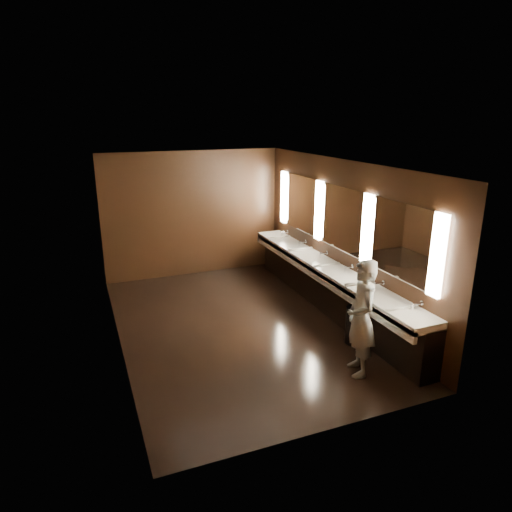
{
  "coord_description": "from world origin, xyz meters",
  "views": [
    {
      "loc": [
        -2.42,
        -6.87,
        3.56
      ],
      "look_at": [
        0.33,
        0.0,
        1.24
      ],
      "focal_mm": 32.0,
      "sensor_mm": 36.0,
      "label": 1
    }
  ],
  "objects": [
    {
      "name": "wall_front",
      "position": [
        0.0,
        -3.0,
        1.4
      ],
      "size": [
        4.0,
        0.02,
        2.8
      ],
      "primitive_type": "cube",
      "color": "black",
      "rests_on": "floor"
    },
    {
      "name": "trash_bin",
      "position": [
        1.58,
        -1.29,
        0.3
      ],
      "size": [
        0.44,
        0.44,
        0.6
      ],
      "primitive_type": "cylinder",
      "rotation": [
        0.0,
        0.0,
        0.16
      ],
      "color": "black",
      "rests_on": "floor"
    },
    {
      "name": "mirror_band",
      "position": [
        1.98,
        -0.0,
        1.75
      ],
      "size": [
        0.06,
        5.03,
        1.15
      ],
      "color": "#FAEACB",
      "rests_on": "wall_right"
    },
    {
      "name": "sink_counter",
      "position": [
        1.79,
        0.0,
        0.5
      ],
      "size": [
        0.55,
        5.4,
        1.01
      ],
      "color": "black",
      "rests_on": "floor"
    },
    {
      "name": "wall_right",
      "position": [
        2.0,
        0.0,
        1.4
      ],
      "size": [
        0.02,
        6.0,
        2.8
      ],
      "primitive_type": "cube",
      "color": "black",
      "rests_on": "floor"
    },
    {
      "name": "floor",
      "position": [
        0.0,
        0.0,
        0.0
      ],
      "size": [
        6.0,
        6.0,
        0.0
      ],
      "primitive_type": "plane",
      "color": "black",
      "rests_on": "ground"
    },
    {
      "name": "wall_left",
      "position": [
        -2.0,
        0.0,
        1.4
      ],
      "size": [
        0.02,
        6.0,
        2.8
      ],
      "primitive_type": "cube",
      "color": "black",
      "rests_on": "floor"
    },
    {
      "name": "person",
      "position": [
        1.08,
        -2.05,
        0.84
      ],
      "size": [
        0.56,
        0.7,
        1.69
      ],
      "primitive_type": "imported",
      "rotation": [
        0.0,
        0.0,
        -1.85
      ],
      "color": "#94BDDD",
      "rests_on": "floor"
    },
    {
      "name": "ceiling",
      "position": [
        0.0,
        0.0,
        2.8
      ],
      "size": [
        4.0,
        6.0,
        0.02
      ],
      "primitive_type": "cube",
      "color": "#2D2D2B",
      "rests_on": "wall_back"
    },
    {
      "name": "wall_back",
      "position": [
        0.0,
        3.0,
        1.4
      ],
      "size": [
        4.0,
        0.02,
        2.8
      ],
      "primitive_type": "cube",
      "color": "black",
      "rests_on": "floor"
    }
  ]
}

